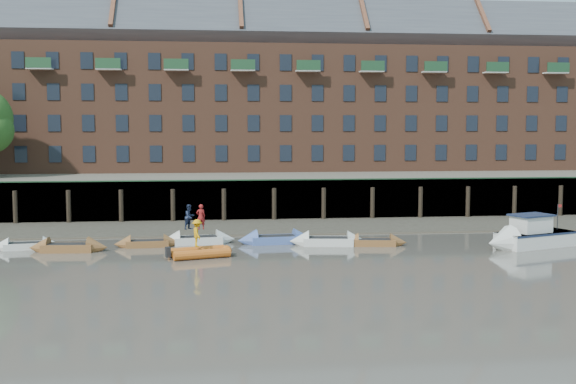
{
  "coord_description": "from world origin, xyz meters",
  "views": [
    {
      "loc": [
        -3.12,
        -35.23,
        7.6
      ],
      "look_at": [
        2.04,
        12.0,
        3.2
      ],
      "focal_mm": 45.0,
      "sensor_mm": 36.0,
      "label": 1
    }
  ],
  "objects": [
    {
      "name": "person_rower_b",
      "position": [
        -4.42,
        11.15,
        1.74
      ],
      "size": [
        0.98,
        1.0,
        1.63
      ],
      "primitive_type": "imported",
      "rotation": [
        0.0,
        0.0,
        0.85
      ],
      "color": "#19233F",
      "rests_on": "rowboat_3"
    },
    {
      "name": "river_wall",
      "position": [
        -0.0,
        22.38,
        1.59
      ],
      "size": [
        110.0,
        1.23,
        3.3
      ],
      "color": "#2D2A26",
      "rests_on": "ground"
    },
    {
      "name": "person_rib_crew",
      "position": [
        -3.86,
        6.33,
        1.39
      ],
      "size": [
        0.77,
        1.13,
        1.61
      ],
      "primitive_type": "imported",
      "rotation": [
        0.0,
        0.0,
        1.75
      ],
      "color": "orange",
      "rests_on": "rib_tender"
    },
    {
      "name": "foreshore",
      "position": [
        0.0,
        18.0,
        0.0
      ],
      "size": [
        110.0,
        8.0,
        0.5
      ],
      "primitive_type": "cube",
      "color": "#3D382F",
      "rests_on": "ground"
    },
    {
      "name": "ground",
      "position": [
        0.0,
        0.0,
        0.0
      ],
      "size": [
        220.0,
        220.0,
        0.0
      ],
      "primitive_type": "plane",
      "color": "#58534C",
      "rests_on": "ground"
    },
    {
      "name": "person_rower_a",
      "position": [
        -3.7,
        11.07,
        1.74
      ],
      "size": [
        0.67,
        0.51,
        1.63
      ],
      "primitive_type": "imported",
      "rotation": [
        0.0,
        0.0,
        3.37
      ],
      "color": "maroon",
      "rests_on": "rowboat_3"
    },
    {
      "name": "apartment_terrace",
      "position": [
        -0.0,
        36.99,
        12.82
      ],
      "size": [
        80.6,
        15.56,
        20.98
      ],
      "color": "brown",
      "rests_on": "bank_terrace"
    },
    {
      "name": "rowboat_0",
      "position": [
        -14.41,
        10.19,
        0.21
      ],
      "size": [
        4.12,
        1.81,
        1.16
      ],
      "rotation": [
        0.0,
        0.0,
        0.17
      ],
      "color": "silver",
      "rests_on": "ground"
    },
    {
      "name": "mud_band",
      "position": [
        0.0,
        14.6,
        0.0
      ],
      "size": [
        110.0,
        1.6,
        0.1
      ],
      "primitive_type": "cube",
      "color": "#4C4336",
      "rests_on": "ground"
    },
    {
      "name": "rib_tender",
      "position": [
        -3.61,
        6.27,
        0.27
      ],
      "size": [
        3.73,
        2.6,
        0.63
      ],
      "rotation": [
        0.0,
        0.0,
        0.3
      ],
      "color": "#C95E1A",
      "rests_on": "ground"
    },
    {
      "name": "rowboat_1",
      "position": [
        -11.65,
        9.01,
        0.24
      ],
      "size": [
        4.79,
        1.69,
        1.37
      ],
      "rotation": [
        0.0,
        0.0,
        -0.07
      ],
      "color": "brown",
      "rests_on": "ground"
    },
    {
      "name": "rowboat_6",
      "position": [
        7.24,
        9.14,
        0.21
      ],
      "size": [
        4.2,
        1.74,
        1.18
      ],
      "rotation": [
        0.0,
        0.0,
        -0.14
      ],
      "color": "brown",
      "rests_on": "ground"
    },
    {
      "name": "motor_launch",
      "position": [
        16.26,
        7.33,
        0.67
      ],
      "size": [
        6.7,
        4.18,
        2.63
      ],
      "rotation": [
        0.0,
        0.0,
        3.5
      ],
      "color": "silver",
      "rests_on": "ground"
    },
    {
      "name": "rowboat_2",
      "position": [
        -7.05,
        10.25,
        0.21
      ],
      "size": [
        4.17,
        1.53,
        1.18
      ],
      "rotation": [
        0.0,
        0.0,
        0.09
      ],
      "color": "brown",
      "rests_on": "ground"
    },
    {
      "name": "rowboat_4",
      "position": [
        1.08,
        10.67,
        0.25
      ],
      "size": [
        5.04,
        1.92,
        1.43
      ],
      "rotation": [
        0.0,
        0.0,
        0.1
      ],
      "color": "#4863AC",
      "rests_on": "ground"
    },
    {
      "name": "rowboat_3",
      "position": [
        -3.88,
        11.0,
        0.24
      ],
      "size": [
        4.87,
        1.85,
        1.38
      ],
      "rotation": [
        0.0,
        0.0,
        0.1
      ],
      "color": "silver",
      "rests_on": "ground"
    },
    {
      "name": "bank_terrace",
      "position": [
        0.0,
        36.0,
        1.6
      ],
      "size": [
        110.0,
        28.0,
        3.2
      ],
      "primitive_type": "cube",
      "color": "#5E594D",
      "rests_on": "ground"
    },
    {
      "name": "rowboat_5",
      "position": [
        4.35,
        9.6,
        0.25
      ],
      "size": [
        5.06,
        2.05,
        1.43
      ],
      "rotation": [
        0.0,
        0.0,
        -0.13
      ],
      "color": "silver",
      "rests_on": "ground"
    }
  ]
}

